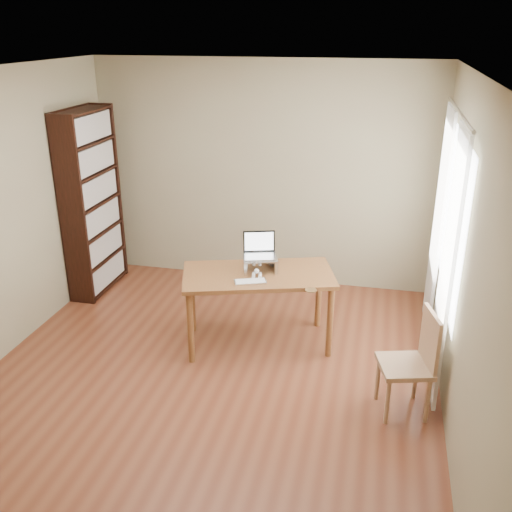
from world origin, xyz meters
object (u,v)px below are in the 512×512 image
at_px(desk, 258,283).
at_px(cat, 259,262).
at_px(keyboard, 250,282).
at_px(laptop, 261,250).
at_px(bookshelf, 92,203).
at_px(chair, 414,361).

xyz_separation_m(desk, cat, (-0.02, 0.11, 0.16)).
height_order(desk, keyboard, keyboard).
height_order(laptop, keyboard, laptop).
bearing_deg(keyboard, bookshelf, 132.03).
bearing_deg(cat, desk, -89.82).
bearing_deg(desk, laptop, 72.54).
height_order(bookshelf, laptop, bookshelf).
relative_size(cat, chair, 0.55).
bearing_deg(laptop, bookshelf, 144.11).
bearing_deg(laptop, chair, -50.03).
distance_m(laptop, keyboard, 0.40).
xyz_separation_m(desk, keyboard, (-0.02, -0.22, 0.11)).
bearing_deg(keyboard, laptop, 64.91).
bearing_deg(chair, bookshelf, 140.24).
relative_size(keyboard, chair, 0.35).
relative_size(laptop, keyboard, 1.13).
bearing_deg(desk, chair, -46.08).
distance_m(cat, chair, 1.74).
xyz_separation_m(laptop, keyboard, (-0.02, -0.35, -0.18)).
height_order(cat, chair, cat).
xyz_separation_m(laptop, chair, (1.44, -0.92, -0.46)).
bearing_deg(bookshelf, keyboard, -26.79).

